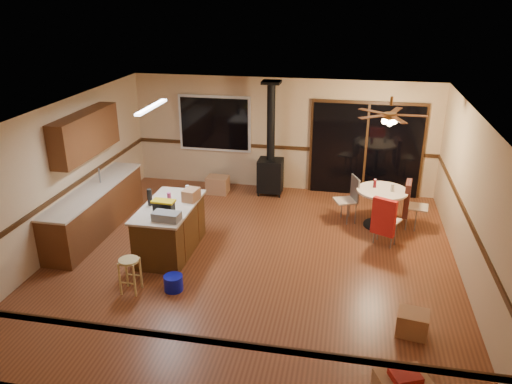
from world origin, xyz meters
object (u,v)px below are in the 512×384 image
(toolbox_black, at_px, (164,207))
(box_under_window, at_px, (218,185))
(blue_bucket, at_px, (173,283))
(toolbox_grey, at_px, (167,216))
(chair_right, at_px, (409,199))
(box_corner_b, at_px, (412,323))
(kitchen_island, at_px, (170,228))
(wood_stove, at_px, (270,164))
(dining_table, at_px, (381,201))
(chair_left, at_px, (351,194))
(bar_stool, at_px, (130,275))
(chair_near, at_px, (384,217))

(toolbox_black, xyz_separation_m, box_under_window, (0.06, 3.16, -0.80))
(blue_bucket, xyz_separation_m, box_under_window, (-0.38, 4.08, 0.07))
(toolbox_grey, height_order, chair_right, toolbox_grey)
(chair_right, distance_m, box_corner_b, 3.49)
(kitchen_island, bearing_deg, chair_right, 23.63)
(wood_stove, distance_m, box_under_window, 1.33)
(dining_table, distance_m, chair_left, 0.62)
(blue_bucket, bearing_deg, kitchen_island, 111.36)
(toolbox_black, height_order, dining_table, toolbox_black)
(chair_left, relative_size, box_under_window, 1.06)
(kitchen_island, xyz_separation_m, blue_bucket, (0.47, -1.20, -0.33))
(wood_stove, xyz_separation_m, chair_left, (1.82, -1.13, -0.14))
(kitchen_island, distance_m, blue_bucket, 1.33)
(kitchen_island, bearing_deg, dining_table, 25.54)
(chair_left, bearing_deg, box_under_window, 162.55)
(box_under_window, bearing_deg, wood_stove, 8.30)
(bar_stool, xyz_separation_m, dining_table, (3.89, 3.14, 0.25))
(bar_stool, distance_m, dining_table, 5.01)
(toolbox_grey, relative_size, box_under_window, 0.90)
(toolbox_grey, distance_m, chair_near, 3.88)
(toolbox_grey, bearing_deg, wood_stove, 72.86)
(kitchen_island, relative_size, chair_left, 3.21)
(dining_table, relative_size, box_under_window, 2.01)
(blue_bucket, bearing_deg, chair_near, 32.90)
(chair_left, bearing_deg, chair_near, -58.26)
(wood_stove, distance_m, dining_table, 2.75)
(chair_near, relative_size, box_corner_b, 1.69)
(wood_stove, height_order, chair_left, wood_stove)
(wood_stove, relative_size, chair_left, 4.81)
(kitchen_island, relative_size, dining_table, 1.69)
(wood_stove, distance_m, chair_right, 3.18)
(kitchen_island, xyz_separation_m, wood_stove, (1.30, 3.05, 0.28))
(toolbox_black, bearing_deg, box_under_window, 88.87)
(toolbox_grey, height_order, chair_left, toolbox_grey)
(kitchen_island, relative_size, box_under_window, 3.40)
(dining_table, distance_m, box_corner_b, 3.42)
(chair_right, relative_size, box_corner_b, 1.69)
(blue_bucket, bearing_deg, dining_table, 42.48)
(toolbox_black, relative_size, chair_near, 0.48)
(blue_bucket, height_order, chair_near, chair_near)
(toolbox_grey, xyz_separation_m, chair_near, (3.56, 1.49, -0.37))
(dining_table, height_order, box_under_window, dining_table)
(blue_bucket, height_order, box_under_window, box_under_window)
(kitchen_island, height_order, dining_table, kitchen_island)
(chair_left, bearing_deg, chair_right, -3.15)
(kitchen_island, height_order, blue_bucket, kitchen_island)
(chair_left, height_order, box_under_window, chair_left)
(toolbox_black, height_order, box_under_window, toolbox_black)
(bar_stool, relative_size, chair_near, 0.81)
(bar_stool, height_order, chair_left, chair_left)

